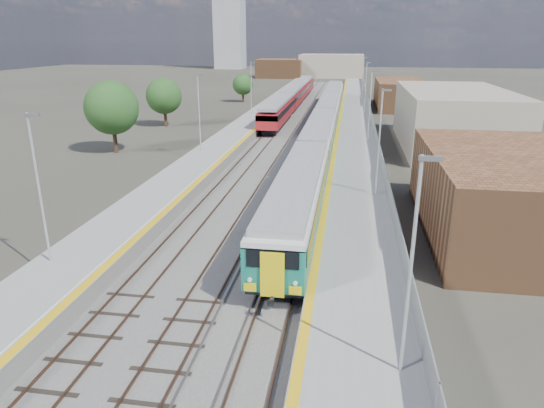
# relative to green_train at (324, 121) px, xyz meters

# --- Properties ---
(ground) EXTENTS (320.00, 320.00, 0.00)m
(ground) POSITION_rel_green_train_xyz_m (-1.50, 3.44, -2.24)
(ground) COLOR #47443A
(ground) RESTS_ON ground
(ballast_bed) EXTENTS (10.50, 155.00, 0.06)m
(ballast_bed) POSITION_rel_green_train_xyz_m (-3.75, 5.94, -2.21)
(ballast_bed) COLOR #565451
(ballast_bed) RESTS_ON ground
(tracks) EXTENTS (8.96, 160.00, 0.17)m
(tracks) POSITION_rel_green_train_xyz_m (-3.15, 7.61, -2.14)
(tracks) COLOR #4C3323
(tracks) RESTS_ON ground
(platform_right) EXTENTS (4.70, 155.00, 8.52)m
(platform_right) POSITION_rel_green_train_xyz_m (3.78, 5.93, -1.71)
(platform_right) COLOR slate
(platform_right) RESTS_ON ground
(platform_left) EXTENTS (4.30, 155.00, 8.52)m
(platform_left) POSITION_rel_green_train_xyz_m (-10.55, 5.92, -1.73)
(platform_left) COLOR slate
(platform_left) RESTS_ON ground
(buildings) EXTENTS (72.00, 185.50, 40.00)m
(buildings) POSITION_rel_green_train_xyz_m (-19.62, 92.03, 8.46)
(buildings) COLOR brown
(buildings) RESTS_ON ground
(green_train) EXTENTS (2.89, 80.53, 3.18)m
(green_train) POSITION_rel_green_train_xyz_m (0.00, 0.00, 0.00)
(green_train) COLOR black
(green_train) RESTS_ON ground
(red_train) EXTENTS (2.79, 56.63, 3.52)m
(red_train) POSITION_rel_green_train_xyz_m (-7.00, 27.73, -0.16)
(red_train) COLOR black
(red_train) RESTS_ON ground
(tree_a) EXTENTS (5.65, 5.65, 7.65)m
(tree_a) POSITION_rel_green_train_xyz_m (-21.87, -10.60, 2.58)
(tree_a) COLOR #382619
(tree_a) RESTS_ON ground
(tree_b) EXTENTS (4.91, 4.91, 6.65)m
(tree_b) POSITION_rel_green_train_xyz_m (-22.59, 6.18, 1.94)
(tree_b) COLOR #382619
(tree_b) RESTS_ON ground
(tree_c) EXTENTS (3.93, 3.93, 5.32)m
(tree_c) POSITION_rel_green_train_xyz_m (-17.64, 34.68, 1.10)
(tree_c) COLOR #382619
(tree_c) RESTS_ON ground
(tree_d) EXTENTS (3.88, 3.88, 5.26)m
(tree_d) POSITION_rel_green_train_xyz_m (20.76, 15.51, 1.06)
(tree_d) COLOR #382619
(tree_d) RESTS_ON ground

